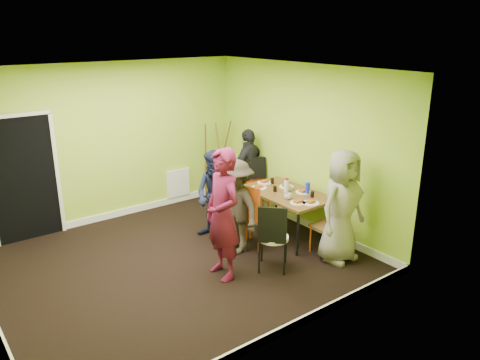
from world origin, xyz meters
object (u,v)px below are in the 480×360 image
(dining_table, at_px, (287,195))
(person_left_far, at_px, (216,196))
(chair_bentwood, at_px, (273,235))
(chair_left_far, at_px, (229,209))
(chair_front_end, at_px, (331,223))
(easel, at_px, (216,161))
(chair_left_near, at_px, (252,213))
(person_back_end, at_px, (249,169))
(orange_bottle, at_px, (275,188))
(person_left_near, at_px, (236,206))
(person_standing, at_px, (223,215))
(chair_back_end, at_px, (255,174))
(thermos, at_px, (286,186))
(person_front_end, at_px, (342,206))
(blue_bottle, at_px, (307,188))

(dining_table, distance_m, person_left_far, 1.18)
(chair_bentwood, bearing_deg, chair_left_far, 129.94)
(chair_front_end, distance_m, easel, 3.16)
(chair_bentwood, height_order, easel, easel)
(chair_left_near, distance_m, person_back_end, 1.79)
(chair_left_near, bearing_deg, dining_table, 73.02)
(orange_bottle, relative_size, person_left_near, 0.06)
(person_standing, height_order, person_left_near, person_standing)
(person_standing, distance_m, person_left_near, 0.81)
(chair_left_far, height_order, easel, easel)
(dining_table, xyz_separation_m, person_left_near, (-1.04, 0.01, 0.05))
(chair_back_end, bearing_deg, orange_bottle, 92.15)
(person_back_end, bearing_deg, thermos, 62.97)
(chair_bentwood, xyz_separation_m, person_front_end, (1.03, -0.33, 0.29))
(dining_table, height_order, chair_left_far, chair_left_far)
(person_left_near, bearing_deg, person_standing, -49.01)
(blue_bottle, height_order, person_front_end, person_front_end)
(chair_bentwood, bearing_deg, thermos, 85.67)
(person_standing, bearing_deg, thermos, 111.63)
(chair_left_near, height_order, thermos, chair_left_near)
(blue_bottle, xyz_separation_m, person_standing, (-1.86, -0.25, 0.08))
(person_front_end, bearing_deg, person_back_end, 80.06)
(chair_left_near, relative_size, person_standing, 0.57)
(chair_front_end, bearing_deg, dining_table, 92.74)
(dining_table, height_order, orange_bottle, orange_bottle)
(chair_left_far, bearing_deg, person_back_end, 150.11)
(chair_left_near, relative_size, orange_bottle, 12.13)
(chair_bentwood, relative_size, person_left_far, 0.68)
(chair_back_end, height_order, person_front_end, person_front_end)
(chair_bentwood, distance_m, blue_bottle, 1.37)
(thermos, relative_size, blue_bottle, 1.09)
(chair_bentwood, bearing_deg, person_left_far, 137.12)
(easel, xyz_separation_m, blue_bottle, (0.14, -2.44, 0.07))
(orange_bottle, bearing_deg, chair_front_end, -84.55)
(person_left_far, bearing_deg, person_front_end, 8.87)
(thermos, xyz_separation_m, person_front_end, (0.02, -1.17, -0.00))
(chair_left_near, distance_m, blue_bottle, 1.05)
(easel, xyz_separation_m, thermos, (-0.07, -2.16, 0.07))
(chair_bentwood, relative_size, thermos, 4.80)
(blue_bottle, height_order, person_left_near, person_left_near)
(chair_left_near, height_order, person_standing, person_standing)
(person_standing, xyz_separation_m, person_left_near, (0.60, 0.51, -0.18))
(chair_left_far, height_order, chair_left_near, chair_left_near)
(chair_left_near, distance_m, easel, 2.41)
(chair_bentwood, bearing_deg, person_front_end, 28.09)
(thermos, bearing_deg, blue_bottle, -52.71)
(chair_bentwood, distance_m, person_left_near, 0.84)
(dining_table, xyz_separation_m, chair_front_end, (0.03, -0.96, -0.16))
(thermos, bearing_deg, chair_back_end, 76.63)
(chair_left_far, xyz_separation_m, person_back_end, (1.15, 0.95, 0.24))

